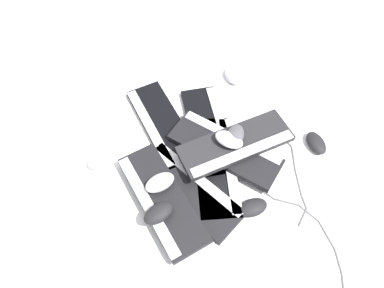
{
  "coord_description": "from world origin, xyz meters",
  "views": [
    {
      "loc": [
        -0.61,
        -0.26,
        1.16
      ],
      "look_at": [
        0.05,
        0.04,
        0.04
      ],
      "focal_mm": 32.0,
      "sensor_mm": 36.0,
      "label": 1
    }
  ],
  "objects_px": {
    "keyboard_0": "(209,129)",
    "keyboard_3": "(216,166)",
    "mouse_1": "(160,182)",
    "mouse_3": "(253,208)",
    "keyboard_4": "(225,149)",
    "mouse_0": "(229,140)",
    "mouse_5": "(235,136)",
    "mouse_7": "(159,213)",
    "keyboard_1": "(162,124)",
    "mouse_2": "(232,75)",
    "keyboard_2": "(188,189)",
    "mouse_6": "(99,158)",
    "keyboard_6": "(161,199)",
    "keyboard_5": "(236,144)",
    "mouse_4": "(316,143)"
  },
  "relations": [
    {
      "from": "keyboard_5",
      "to": "mouse_6",
      "type": "height_order",
      "value": "keyboard_5"
    },
    {
      "from": "keyboard_1",
      "to": "keyboard_5",
      "type": "height_order",
      "value": "keyboard_5"
    },
    {
      "from": "mouse_6",
      "to": "keyboard_6",
      "type": "bearing_deg",
      "value": 87.69
    },
    {
      "from": "mouse_1",
      "to": "mouse_2",
      "type": "distance_m",
      "value": 0.65
    },
    {
      "from": "keyboard_2",
      "to": "mouse_5",
      "type": "xyz_separation_m",
      "value": [
        0.23,
        -0.09,
        0.1
      ]
    },
    {
      "from": "mouse_1",
      "to": "mouse_5",
      "type": "bearing_deg",
      "value": -178.27
    },
    {
      "from": "mouse_0",
      "to": "keyboard_0",
      "type": "bearing_deg",
      "value": -30.54
    },
    {
      "from": "keyboard_1",
      "to": "mouse_2",
      "type": "distance_m",
      "value": 0.41
    },
    {
      "from": "keyboard_3",
      "to": "mouse_5",
      "type": "xyz_separation_m",
      "value": [
        0.09,
        -0.03,
        0.1
      ]
    },
    {
      "from": "mouse_5",
      "to": "mouse_3",
      "type": "bearing_deg",
      "value": -147.61
    },
    {
      "from": "keyboard_4",
      "to": "mouse_4",
      "type": "height_order",
      "value": "keyboard_4"
    },
    {
      "from": "mouse_1",
      "to": "mouse_5",
      "type": "distance_m",
      "value": 0.33
    },
    {
      "from": "keyboard_6",
      "to": "mouse_5",
      "type": "height_order",
      "value": "mouse_5"
    },
    {
      "from": "keyboard_4",
      "to": "keyboard_5",
      "type": "height_order",
      "value": "keyboard_5"
    },
    {
      "from": "keyboard_4",
      "to": "mouse_6",
      "type": "height_order",
      "value": "keyboard_4"
    },
    {
      "from": "keyboard_5",
      "to": "mouse_2",
      "type": "xyz_separation_m",
      "value": [
        0.38,
        0.15,
        -0.05
      ]
    },
    {
      "from": "keyboard_3",
      "to": "keyboard_5",
      "type": "relative_size",
      "value": 1.06
    },
    {
      "from": "keyboard_0",
      "to": "keyboard_3",
      "type": "relative_size",
      "value": 0.97
    },
    {
      "from": "keyboard_0",
      "to": "keyboard_4",
      "type": "height_order",
      "value": "keyboard_4"
    },
    {
      "from": "mouse_1",
      "to": "mouse_3",
      "type": "xyz_separation_m",
      "value": [
        0.07,
        -0.33,
        -0.06
      ]
    },
    {
      "from": "mouse_5",
      "to": "keyboard_5",
      "type": "bearing_deg",
      "value": -129.75
    },
    {
      "from": "mouse_3",
      "to": "mouse_7",
      "type": "relative_size",
      "value": 1.0
    },
    {
      "from": "mouse_2",
      "to": "mouse_3",
      "type": "relative_size",
      "value": 1.0
    },
    {
      "from": "mouse_2",
      "to": "keyboard_2",
      "type": "bearing_deg",
      "value": 145.38
    },
    {
      "from": "mouse_2",
      "to": "mouse_6",
      "type": "distance_m",
      "value": 0.7
    },
    {
      "from": "keyboard_3",
      "to": "mouse_4",
      "type": "height_order",
      "value": "mouse_4"
    },
    {
      "from": "keyboard_3",
      "to": "keyboard_4",
      "type": "bearing_deg",
      "value": -7.73
    },
    {
      "from": "mouse_3",
      "to": "mouse_6",
      "type": "relative_size",
      "value": 1.0
    },
    {
      "from": "keyboard_1",
      "to": "keyboard_4",
      "type": "bearing_deg",
      "value": -94.54
    },
    {
      "from": "mouse_0",
      "to": "mouse_7",
      "type": "xyz_separation_m",
      "value": [
        -0.35,
        0.11,
        -0.03
      ]
    },
    {
      "from": "mouse_1",
      "to": "mouse_5",
      "type": "height_order",
      "value": "mouse_5"
    },
    {
      "from": "keyboard_3",
      "to": "keyboard_6",
      "type": "xyz_separation_m",
      "value": [
        -0.22,
        0.12,
        0.03
      ]
    },
    {
      "from": "keyboard_1",
      "to": "keyboard_5",
      "type": "relative_size",
      "value": 1.01
    },
    {
      "from": "keyboard_1",
      "to": "keyboard_0",
      "type": "bearing_deg",
      "value": -73.99
    },
    {
      "from": "keyboard_4",
      "to": "mouse_0",
      "type": "relative_size",
      "value": 4.15
    },
    {
      "from": "keyboard_4",
      "to": "keyboard_6",
      "type": "relative_size",
      "value": 1.02
    },
    {
      "from": "mouse_5",
      "to": "mouse_6",
      "type": "height_order",
      "value": "mouse_5"
    },
    {
      "from": "mouse_4",
      "to": "keyboard_4",
      "type": "bearing_deg",
      "value": -100.01
    },
    {
      "from": "keyboard_2",
      "to": "keyboard_5",
      "type": "height_order",
      "value": "keyboard_5"
    },
    {
      "from": "mouse_5",
      "to": "keyboard_6",
      "type": "bearing_deg",
      "value": 149.5
    },
    {
      "from": "mouse_2",
      "to": "mouse_5",
      "type": "relative_size",
      "value": 1.0
    },
    {
      "from": "keyboard_0",
      "to": "mouse_2",
      "type": "bearing_deg",
      "value": 3.5
    },
    {
      "from": "keyboard_5",
      "to": "mouse_6",
      "type": "xyz_separation_m",
      "value": [
        -0.25,
        0.47,
        -0.05
      ]
    },
    {
      "from": "keyboard_5",
      "to": "mouse_5",
      "type": "xyz_separation_m",
      "value": [
        0.01,
        0.01,
        0.04
      ]
    },
    {
      "from": "keyboard_2",
      "to": "mouse_1",
      "type": "distance_m",
      "value": 0.12
    },
    {
      "from": "keyboard_4",
      "to": "mouse_1",
      "type": "relative_size",
      "value": 4.15
    },
    {
      "from": "keyboard_0",
      "to": "mouse_1",
      "type": "height_order",
      "value": "mouse_1"
    },
    {
      "from": "mouse_2",
      "to": "mouse_5",
      "type": "distance_m",
      "value": 0.41
    },
    {
      "from": "keyboard_6",
      "to": "mouse_6",
      "type": "xyz_separation_m",
      "value": [
        0.06,
        0.31,
        -0.02
      ]
    },
    {
      "from": "keyboard_0",
      "to": "keyboard_3",
      "type": "distance_m",
      "value": 0.17
    }
  ]
}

